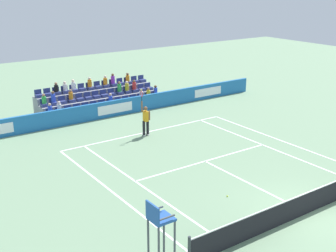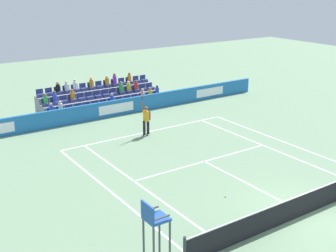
% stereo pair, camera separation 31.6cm
% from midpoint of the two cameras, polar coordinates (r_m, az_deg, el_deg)
% --- Properties ---
extents(ground_plane, '(80.00, 80.00, 0.00)m').
position_cam_midpoint_polar(ground_plane, '(18.81, 17.63, -10.62)').
color(ground_plane, gray).
extents(line_baseline, '(10.97, 0.10, 0.01)m').
position_cam_midpoint_polar(line_baseline, '(26.98, -2.29, -0.76)').
color(line_baseline, white).
rests_on(line_baseline, ground).
extents(line_service, '(8.23, 0.10, 0.01)m').
position_cam_midpoint_polar(line_service, '(22.80, 5.06, -4.51)').
color(line_service, white).
rests_on(line_service, ground).
extents(line_centre_service, '(0.10, 6.40, 0.01)m').
position_cam_midpoint_polar(line_centre_service, '(20.65, 10.69, -7.31)').
color(line_centre_service, white).
rests_on(line_centre_service, ground).
extents(line_singles_sideline_left, '(0.10, 11.89, 0.01)m').
position_cam_midpoint_polar(line_singles_sideline_left, '(20.30, -3.26, -7.47)').
color(line_singles_sideline_left, white).
rests_on(line_singles_sideline_left, ground).
extents(line_singles_sideline_right, '(0.10, 11.89, 0.01)m').
position_cam_midpoint_polar(line_singles_sideline_right, '(25.15, 13.04, -2.69)').
color(line_singles_sideline_right, white).
rests_on(line_singles_sideline_right, ground).
extents(line_doubles_sideline_left, '(0.10, 11.89, 0.01)m').
position_cam_midpoint_polar(line_doubles_sideline_left, '(19.71, -6.71, -8.40)').
color(line_doubles_sideline_left, white).
rests_on(line_doubles_sideline_left, ground).
extents(line_doubles_sideline_right, '(0.10, 11.89, 0.01)m').
position_cam_midpoint_polar(line_doubles_sideline_right, '(26.12, 15.10, -2.06)').
color(line_doubles_sideline_right, white).
rests_on(line_doubles_sideline_right, ground).
extents(line_centre_mark, '(0.10, 0.20, 0.01)m').
position_cam_midpoint_polar(line_centre_mark, '(26.90, -2.17, -0.82)').
color(line_centre_mark, white).
rests_on(line_centre_mark, ground).
extents(sponsor_barrier, '(24.09, 0.22, 1.09)m').
position_cam_midpoint_polar(sponsor_barrier, '(30.17, -6.37, 2.30)').
color(sponsor_barrier, '#1E66AD').
rests_on(sponsor_barrier, ground).
extents(tennis_net, '(11.97, 0.10, 1.07)m').
position_cam_midpoint_polar(tennis_net, '(18.58, 17.77, -9.28)').
color(tennis_net, '#33383D').
rests_on(tennis_net, ground).
extents(tennis_player, '(0.52, 0.39, 2.85)m').
position_cam_midpoint_polar(tennis_player, '(26.08, -2.48, 0.84)').
color(tennis_player, black).
rests_on(tennis_player, ground).
extents(umpire_chair, '(0.70, 0.70, 2.34)m').
position_cam_midpoint_polar(umpire_chair, '(14.25, -1.08, -12.54)').
color(umpire_chair, '#474C54').
rests_on(umpire_chair, ground).
extents(stadium_stand, '(8.68, 2.85, 2.20)m').
position_cam_midpoint_polar(stadium_stand, '(32.16, -8.32, 3.26)').
color(stadium_stand, gray).
rests_on(stadium_stand, ground).
extents(loose_tennis_ball, '(0.07, 0.07, 0.07)m').
position_cam_midpoint_polar(loose_tennis_ball, '(19.36, 7.79, -8.87)').
color(loose_tennis_ball, '#D1E533').
rests_on(loose_tennis_ball, ground).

